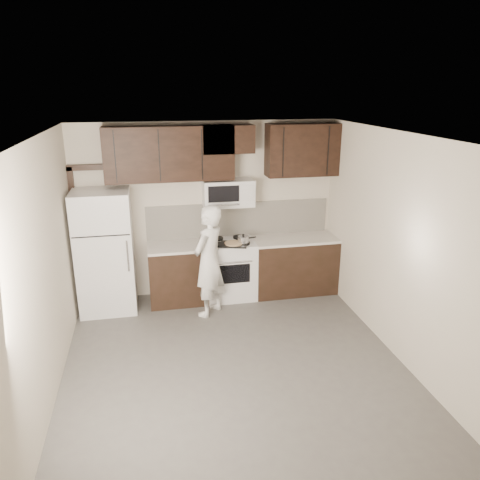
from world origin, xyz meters
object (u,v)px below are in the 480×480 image
object	(u,v)px
person	(209,261)
microwave	(228,193)
refrigerator	(105,252)
stove	(230,269)

from	to	relation	value
person	microwave	bearing A→B (deg)	-171.61
microwave	refrigerator	world-z (taller)	microwave
microwave	person	size ratio (longest dim) A/B	0.47
stove	microwave	world-z (taller)	microwave
stove	refrigerator	bearing A→B (deg)	-178.49
stove	microwave	bearing A→B (deg)	90.10
microwave	person	xyz separation A→B (m)	(-0.40, -0.63, -0.83)
stove	person	distance (m)	0.74
refrigerator	microwave	bearing A→B (deg)	5.15
stove	refrigerator	distance (m)	1.90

